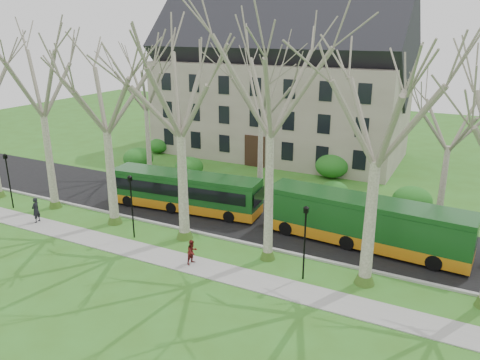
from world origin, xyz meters
name	(u,v)px	position (x,y,z in m)	size (l,w,h in m)	color
ground	(219,250)	(0.00, 0.00, 0.00)	(120.00, 120.00, 0.00)	#36681D
sidewalk	(198,266)	(0.00, -2.50, 0.03)	(70.00, 2.00, 0.06)	gray
road	(256,219)	(0.00, 5.50, 0.03)	(80.00, 8.00, 0.06)	black
curb	(230,240)	(0.00, 1.50, 0.07)	(80.00, 0.25, 0.14)	#A5A39E
building	(279,80)	(-6.00, 24.00, 8.07)	(26.50, 12.20, 16.00)	gray
tree_row_verge	(220,142)	(0.00, 0.30, 7.00)	(49.00, 7.00, 14.00)	gray
tree_row_far	(271,124)	(-1.33, 11.00, 6.00)	(33.00, 7.00, 12.00)	gray
lamp_row	(210,218)	(0.00, -1.00, 2.57)	(36.22, 0.22, 4.30)	black
hedges	(249,169)	(-4.67, 14.00, 1.00)	(30.60, 8.60, 2.00)	#235418
bus_lead	(185,191)	(-5.67, 4.79, 1.54)	(11.84, 2.47, 2.96)	#134418
bus_follow	(364,221)	(8.00, 4.79, 1.68)	(12.94, 2.70, 3.24)	#134418
pedestrian_a	(36,210)	(-13.87, -2.21, 0.98)	(0.67, 0.44, 1.84)	black
pedestrian_b	(192,252)	(-0.46, -2.39, 0.81)	(0.73, 0.57, 1.50)	#5B1514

